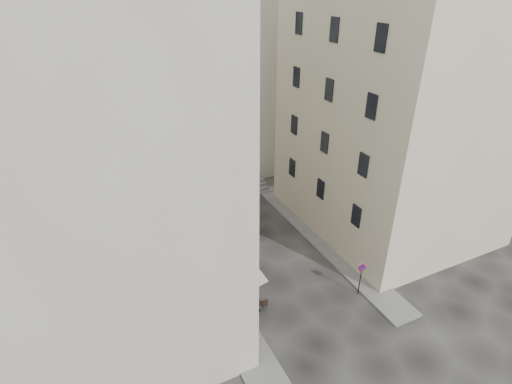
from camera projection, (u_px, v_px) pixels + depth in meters
ground at (288, 281)px, 25.60m from camera, size 90.00×90.00×0.00m
sidewalk_left at (201, 264)px, 27.05m from camera, size 2.00×22.00×0.12m
sidewalk_right at (321, 238)px, 29.66m from camera, size 2.00×18.00×0.12m
building_left at (74, 140)px, 19.12m from camera, size 12.20×16.20×20.60m
building_right at (399, 105)px, 27.95m from camera, size 12.20×14.20×18.60m
building_back at (178, 77)px, 35.91m from camera, size 18.20×10.20×18.60m
cafe_storefront at (218, 267)px, 23.87m from camera, size 1.74×7.30×3.50m
stone_steps at (218, 192)px, 35.41m from camera, size 9.00×3.15×0.80m
bollard_near at (248, 300)px, 23.33m from camera, size 0.12×0.12×0.98m
bollard_mid at (226, 266)px, 26.11m from camera, size 0.12×0.12×0.98m
bollard_far at (208, 238)px, 28.89m from camera, size 0.12×0.12×0.98m
no_parking_sign at (361, 273)px, 23.76m from camera, size 0.52×0.18×2.33m
bistro_table_a at (257, 306)px, 23.11m from camera, size 1.13×0.53×0.79m
bistro_table_b at (248, 301)px, 23.36m from camera, size 1.26×0.59×0.89m
bistro_table_c at (236, 272)px, 25.71m from camera, size 1.26×0.59×0.89m
bistro_table_d at (229, 253)px, 27.37m from camera, size 1.35×0.63×0.95m
bistro_table_e at (214, 246)px, 28.12m from camera, size 1.40×0.66×0.99m
pedestrian at (229, 248)px, 27.35m from camera, size 0.69×0.65×1.59m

